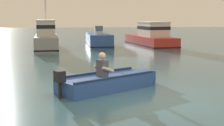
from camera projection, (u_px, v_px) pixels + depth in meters
ground_plane at (141, 101)px, 8.73m from camera, size 120.00×120.00×0.00m
rowboat_with_person at (108, 82)px, 10.02m from camera, size 3.38×2.62×1.19m
moored_boat_grey at (46, 38)px, 22.49m from camera, size 2.07×6.33×4.91m
moored_boat_blue at (98, 40)px, 24.78m from camera, size 1.83×5.75×1.57m
moored_boat_red at (151, 37)px, 24.72m from camera, size 3.08×6.41×1.90m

